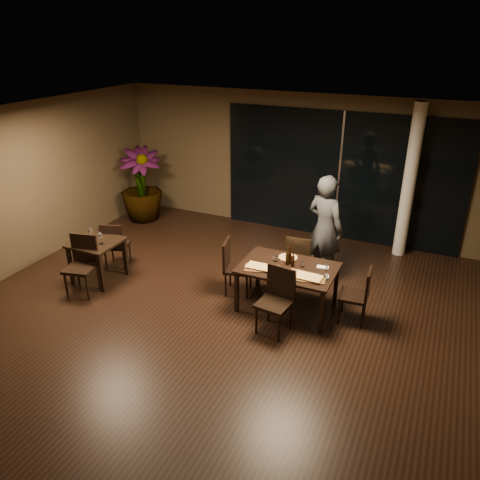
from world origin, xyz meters
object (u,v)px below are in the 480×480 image
at_px(main_table, 288,271).
at_px(chair_main_near, 277,296).
at_px(chair_side_near, 82,261).
at_px(diner, 325,228).
at_px(side_table, 97,248).
at_px(potted_plant, 141,185).
at_px(chair_main_left, 233,264).
at_px(bottle_a, 288,256).
at_px(chair_side_far, 115,243).
at_px(chair_main_far, 299,258).
at_px(bottle_b, 293,259).
at_px(bottle_c, 289,255).
at_px(chair_main_right, 360,293).

relative_size(main_table, chair_main_near, 1.50).
height_order(chair_side_near, diner, diner).
distance_m(side_table, potted_plant, 2.95).
bearing_deg(main_table, side_table, -171.63).
bearing_deg(chair_main_left, bottle_a, -105.03).
relative_size(chair_main_left, chair_side_far, 1.04).
height_order(chair_main_far, bottle_b, bottle_b).
bearing_deg(bottle_a, chair_main_left, 178.41).
bearing_deg(bottle_b, bottle_a, 163.40).
relative_size(main_table, potted_plant, 0.88).
height_order(potted_plant, bottle_b, potted_plant).
xyz_separation_m(side_table, bottle_c, (3.37, 0.64, 0.27)).
bearing_deg(chair_side_near, main_table, 2.79).
distance_m(main_table, chair_main_near, 0.62).
distance_m(chair_main_left, chair_side_near, 2.56).
height_order(chair_main_far, chair_main_right, chair_main_far).
bearing_deg(main_table, potted_plant, 152.76).
relative_size(side_table, chair_main_near, 0.80).
bearing_deg(side_table, bottle_b, 8.91).
relative_size(chair_main_right, bottle_b, 3.72).
bearing_deg(chair_main_left, chair_main_near, -137.37).
bearing_deg(bottle_a, chair_main_far, 93.03).
bearing_deg(potted_plant, diner, -12.42).
xyz_separation_m(main_table, chair_side_far, (-3.40, -0.02, -0.16)).
distance_m(side_table, bottle_b, 3.51).
relative_size(potted_plant, bottle_b, 6.95).
xyz_separation_m(chair_main_near, chair_side_far, (-3.45, 0.59, -0.04)).
height_order(chair_side_far, bottle_a, bottle_a).
xyz_separation_m(diner, bottle_a, (-0.27, -1.17, -0.06)).
bearing_deg(diner, main_table, 99.79).
height_order(chair_main_far, diner, diner).
distance_m(chair_side_near, bottle_c, 3.50).
xyz_separation_m(chair_main_right, chair_side_near, (-4.47, -1.03, 0.06)).
bearing_deg(potted_plant, chair_main_right, -21.48).
bearing_deg(bottle_b, chair_main_near, -90.85).
xyz_separation_m(chair_main_left, chair_main_right, (2.13, -0.01, -0.03)).
xyz_separation_m(chair_main_near, chair_side_near, (-3.40, -0.32, 0.01)).
bearing_deg(diner, bottle_c, 96.96).
bearing_deg(chair_main_left, chair_side_near, 100.33).
bearing_deg(diner, chair_main_right, 148.15).
xyz_separation_m(main_table, bottle_a, (-0.04, 0.07, 0.23)).
relative_size(chair_side_far, chair_side_near, 0.90).
relative_size(main_table, chair_main_right, 1.64).
distance_m(side_table, bottle_a, 3.42).
bearing_deg(bottle_a, chair_main_near, -82.89).
bearing_deg(bottle_b, chair_side_near, -163.98).
bearing_deg(diner, chair_main_far, 74.75).
relative_size(chair_main_near, chair_side_far, 1.08).
bearing_deg(chair_side_far, chair_side_near, 74.84).
height_order(side_table, potted_plant, potted_plant).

